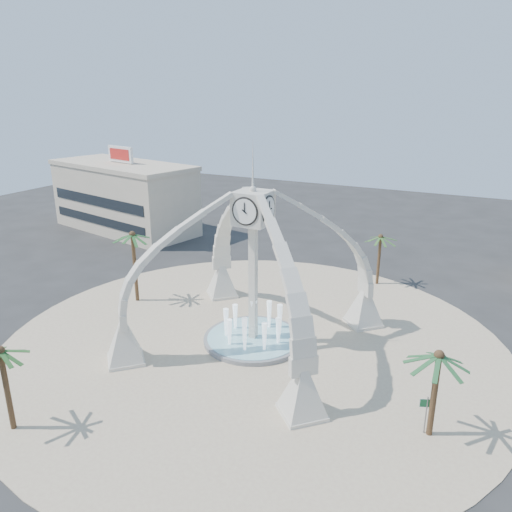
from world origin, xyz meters
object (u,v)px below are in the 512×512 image
at_px(fountain, 253,338).
at_px(palm_north, 381,237).
at_px(palm_south, 0,352).
at_px(street_sign, 427,408).
at_px(clock_tower, 253,266).
at_px(palm_west, 132,236).
at_px(palm_east, 439,356).

bearing_deg(fountain, palm_north, 71.16).
distance_m(palm_south, street_sign, 24.73).
height_order(fountain, street_sign, fountain).
distance_m(clock_tower, palm_west, 13.90).
bearing_deg(street_sign, palm_south, -178.43).
bearing_deg(palm_south, street_sign, 25.82).
bearing_deg(fountain, palm_south, -115.90).
height_order(palm_west, street_sign, palm_west).
bearing_deg(palm_south, palm_west, 107.58).
relative_size(clock_tower, fountain, 2.24).
height_order(palm_south, street_sign, palm_south).
bearing_deg(palm_south, palm_east, 25.59).
bearing_deg(fountain, palm_west, 170.61).
height_order(clock_tower, palm_east, clock_tower).
height_order(clock_tower, palm_south, clock_tower).
bearing_deg(palm_east, clock_tower, 159.22).
relative_size(clock_tower, palm_west, 2.44).
bearing_deg(street_sign, fountain, 134.48).
bearing_deg(street_sign, palm_east, -18.77).
distance_m(fountain, palm_west, 15.24).
relative_size(palm_west, palm_south, 1.24).
bearing_deg(clock_tower, street_sign, -21.27).
height_order(clock_tower, street_sign, clock_tower).
height_order(palm_east, palm_south, palm_east).
height_order(clock_tower, palm_north, clock_tower).
bearing_deg(fountain, street_sign, -21.27).
distance_m(palm_north, palm_south, 35.93).
distance_m(palm_west, palm_north, 24.52).
xyz_separation_m(fountain, palm_north, (5.81, 17.04, 4.80)).
relative_size(clock_tower, street_sign, 7.16).
distance_m(fountain, palm_south, 18.65).
height_order(fountain, palm_south, palm_south).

